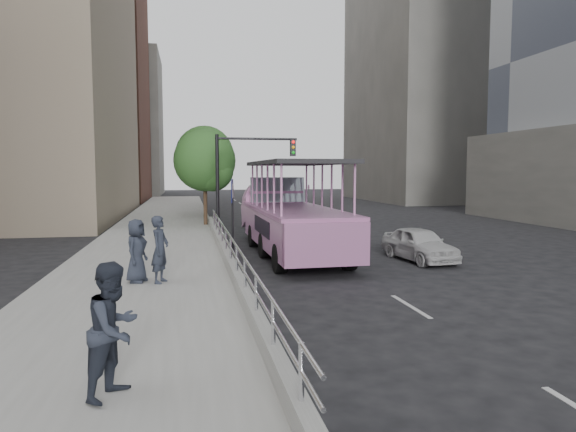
{
  "coord_description": "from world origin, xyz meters",
  "views": [
    {
      "loc": [
        -4.4,
        -13.68,
        3.35
      ],
      "look_at": [
        -1.33,
        1.96,
        1.96
      ],
      "focal_mm": 32.0,
      "sensor_mm": 36.0,
      "label": 1
    }
  ],
  "objects_px": {
    "street_tree_far": "(206,157)",
    "street_tree_near": "(207,163)",
    "pedestrian_far": "(136,251)",
    "parking_sign": "(232,206)",
    "traffic_signal": "(241,168)",
    "duck_boat": "(288,219)",
    "car": "(419,244)",
    "pedestrian_mid": "(114,329)",
    "pedestrian_near": "(160,249)"
  },
  "relations": [
    {
      "from": "street_tree_far",
      "to": "street_tree_near",
      "type": "bearing_deg",
      "value": -91.91
    },
    {
      "from": "pedestrian_far",
      "to": "street_tree_far",
      "type": "xyz_separation_m",
      "value": [
        2.7,
        21.13,
        3.13
      ]
    },
    {
      "from": "parking_sign",
      "to": "traffic_signal",
      "type": "relative_size",
      "value": 0.58
    },
    {
      "from": "street_tree_near",
      "to": "street_tree_far",
      "type": "xyz_separation_m",
      "value": [
        0.2,
        6.0,
        0.49
      ]
    },
    {
      "from": "traffic_signal",
      "to": "parking_sign",
      "type": "bearing_deg",
      "value": -100.39
    },
    {
      "from": "duck_boat",
      "to": "traffic_signal",
      "type": "height_order",
      "value": "traffic_signal"
    },
    {
      "from": "car",
      "to": "street_tree_far",
      "type": "relative_size",
      "value": 0.57
    },
    {
      "from": "duck_boat",
      "to": "street_tree_near",
      "type": "distance_m",
      "value": 9.65
    },
    {
      "from": "car",
      "to": "traffic_signal",
      "type": "bearing_deg",
      "value": 118.21
    },
    {
      "from": "pedestrian_far",
      "to": "duck_boat",
      "type": "bearing_deg",
      "value": -22.04
    },
    {
      "from": "pedestrian_mid",
      "to": "parking_sign",
      "type": "bearing_deg",
      "value": 18.88
    },
    {
      "from": "car",
      "to": "parking_sign",
      "type": "distance_m",
      "value": 7.79
    },
    {
      "from": "traffic_signal",
      "to": "street_tree_far",
      "type": "distance_m",
      "value": 9.57
    },
    {
      "from": "duck_boat",
      "to": "street_tree_near",
      "type": "bearing_deg",
      "value": 108.59
    },
    {
      "from": "duck_boat",
      "to": "pedestrian_near",
      "type": "bearing_deg",
      "value": -126.8
    },
    {
      "from": "street_tree_far",
      "to": "car",
      "type": "bearing_deg",
      "value": -68.02
    },
    {
      "from": "pedestrian_mid",
      "to": "car",
      "type": "bearing_deg",
      "value": -11.72
    },
    {
      "from": "pedestrian_mid",
      "to": "pedestrian_far",
      "type": "bearing_deg",
      "value": 33.1
    },
    {
      "from": "pedestrian_mid",
      "to": "street_tree_far",
      "type": "xyz_separation_m",
      "value": [
        2.3,
        28.53,
        3.08
      ]
    },
    {
      "from": "car",
      "to": "pedestrian_near",
      "type": "distance_m",
      "value": 9.91
    },
    {
      "from": "street_tree_near",
      "to": "pedestrian_far",
      "type": "bearing_deg",
      "value": -99.37
    },
    {
      "from": "pedestrian_near",
      "to": "traffic_signal",
      "type": "xyz_separation_m",
      "value": [
        3.45,
        11.89,
        2.28
      ]
    },
    {
      "from": "parking_sign",
      "to": "traffic_signal",
      "type": "xyz_separation_m",
      "value": [
        0.84,
        4.58,
        1.63
      ]
    },
    {
      "from": "pedestrian_far",
      "to": "traffic_signal",
      "type": "height_order",
      "value": "traffic_signal"
    },
    {
      "from": "duck_boat",
      "to": "pedestrian_far",
      "type": "height_order",
      "value": "duck_boat"
    },
    {
      "from": "parking_sign",
      "to": "street_tree_far",
      "type": "xyz_separation_m",
      "value": [
        -0.56,
        14.01,
        2.43
      ]
    },
    {
      "from": "pedestrian_near",
      "to": "street_tree_near",
      "type": "bearing_deg",
      "value": 13.61
    },
    {
      "from": "car",
      "to": "traffic_signal",
      "type": "height_order",
      "value": "traffic_signal"
    },
    {
      "from": "duck_boat",
      "to": "car",
      "type": "height_order",
      "value": "duck_boat"
    },
    {
      "from": "parking_sign",
      "to": "traffic_signal",
      "type": "height_order",
      "value": "traffic_signal"
    },
    {
      "from": "car",
      "to": "street_tree_near",
      "type": "bearing_deg",
      "value": 115.63
    },
    {
      "from": "street_tree_near",
      "to": "street_tree_far",
      "type": "relative_size",
      "value": 0.89
    },
    {
      "from": "pedestrian_near",
      "to": "car",
      "type": "bearing_deg",
      "value": -49.06
    },
    {
      "from": "pedestrian_mid",
      "to": "pedestrian_far",
      "type": "relative_size",
      "value": 1.06
    },
    {
      "from": "street_tree_far",
      "to": "pedestrian_mid",
      "type": "bearing_deg",
      "value": -94.61
    },
    {
      "from": "pedestrian_mid",
      "to": "pedestrian_far",
      "type": "xyz_separation_m",
      "value": [
        -0.4,
        7.39,
        -0.05
      ]
    },
    {
      "from": "pedestrian_near",
      "to": "parking_sign",
      "type": "xyz_separation_m",
      "value": [
        2.61,
        7.3,
        0.65
      ]
    },
    {
      "from": "pedestrian_far",
      "to": "pedestrian_mid",
      "type": "bearing_deg",
      "value": -157.86
    },
    {
      "from": "car",
      "to": "pedestrian_mid",
      "type": "height_order",
      "value": "pedestrian_mid"
    },
    {
      "from": "pedestrian_near",
      "to": "pedestrian_far",
      "type": "height_order",
      "value": "pedestrian_near"
    },
    {
      "from": "traffic_signal",
      "to": "street_tree_far",
      "type": "relative_size",
      "value": 0.81
    },
    {
      "from": "duck_boat",
      "to": "pedestrian_near",
      "type": "relative_size",
      "value": 6.15
    },
    {
      "from": "duck_boat",
      "to": "car",
      "type": "bearing_deg",
      "value": -34.2
    },
    {
      "from": "pedestrian_near",
      "to": "duck_boat",
      "type": "bearing_deg",
      "value": -16.29
    },
    {
      "from": "pedestrian_near",
      "to": "street_tree_near",
      "type": "distance_m",
      "value": 15.65
    },
    {
      "from": "parking_sign",
      "to": "street_tree_near",
      "type": "height_order",
      "value": "street_tree_near"
    },
    {
      "from": "pedestrian_far",
      "to": "parking_sign",
      "type": "distance_m",
      "value": 7.86
    },
    {
      "from": "pedestrian_near",
      "to": "pedestrian_far",
      "type": "xyz_separation_m",
      "value": [
        -0.64,
        0.19,
        -0.05
      ]
    },
    {
      "from": "pedestrian_near",
      "to": "pedestrian_mid",
      "type": "bearing_deg",
      "value": -161.4
    },
    {
      "from": "car",
      "to": "parking_sign",
      "type": "xyz_separation_m",
      "value": [
        -6.65,
        3.85,
        1.24
      ]
    }
  ]
}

